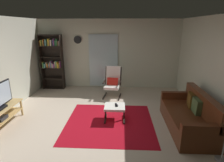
# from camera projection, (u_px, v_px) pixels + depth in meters

# --- Properties ---
(ground_plane) EXTENTS (7.02, 7.02, 0.00)m
(ground_plane) POSITION_uv_depth(u_px,v_px,m) (101.00, 123.00, 4.60)
(ground_plane) COLOR beige
(wall_back) EXTENTS (5.60, 0.06, 2.60)m
(wall_back) POSITION_uv_depth(u_px,v_px,m) (109.00, 54.00, 7.00)
(wall_back) COLOR beige
(wall_back) RESTS_ON ground
(wall_right) EXTENTS (0.06, 6.00, 2.60)m
(wall_right) POSITION_uv_depth(u_px,v_px,m) (220.00, 74.00, 4.09)
(wall_right) COLOR beige
(wall_right) RESTS_ON ground
(glass_door_panel) EXTENTS (1.10, 0.01, 2.00)m
(glass_door_panel) POSITION_uv_depth(u_px,v_px,m) (103.00, 61.00, 7.02)
(glass_door_panel) COLOR silver
(area_rug) EXTENTS (2.17, 2.09, 0.01)m
(area_rug) POSITION_uv_depth(u_px,v_px,m) (110.00, 122.00, 4.62)
(area_rug) COLOR #A90D1B
(area_rug) RESTS_ON ground
(tv_stand) EXTENTS (0.42, 1.33, 0.47)m
(tv_stand) POSITION_uv_depth(u_px,v_px,m) (1.00, 115.00, 4.33)
(tv_stand) COLOR tan
(tv_stand) RESTS_ON ground
(bookshelf_near_tv) EXTENTS (0.81, 0.30, 2.05)m
(bookshelf_near_tv) POSITION_uv_depth(u_px,v_px,m) (52.00, 59.00, 6.88)
(bookshelf_near_tv) COLOR black
(bookshelf_near_tv) RESTS_ON ground
(leather_sofa) EXTENTS (0.85, 1.88, 0.86)m
(leather_sofa) POSITION_uv_depth(u_px,v_px,m) (190.00, 116.00, 4.29)
(leather_sofa) COLOR #552814
(leather_sofa) RESTS_ON ground
(lounge_armchair) EXTENTS (0.63, 0.71, 1.02)m
(lounge_armchair) POSITION_uv_depth(u_px,v_px,m) (113.00, 81.00, 6.24)
(lounge_armchair) COLOR black
(lounge_armchair) RESTS_ON ground
(ottoman) EXTENTS (0.52, 0.48, 0.39)m
(ottoman) POSITION_uv_depth(u_px,v_px,m) (115.00, 108.00, 4.67)
(ottoman) COLOR white
(ottoman) RESTS_ON ground
(tv_remote) EXTENTS (0.09, 0.15, 0.02)m
(tv_remote) POSITION_uv_depth(u_px,v_px,m) (116.00, 105.00, 4.71)
(tv_remote) COLOR black
(tv_remote) RESTS_ON ottoman
(cell_phone) EXTENTS (0.08, 0.14, 0.01)m
(cell_phone) POSITION_uv_depth(u_px,v_px,m) (116.00, 106.00, 4.65)
(cell_phone) COLOR black
(cell_phone) RESTS_ON ottoman
(wall_clock) EXTENTS (0.29, 0.03, 0.29)m
(wall_clock) POSITION_uv_depth(u_px,v_px,m) (78.00, 40.00, 6.82)
(wall_clock) COLOR silver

